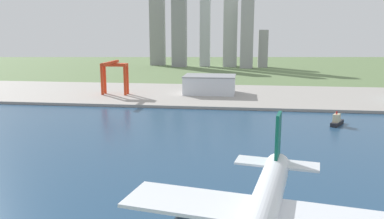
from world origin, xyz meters
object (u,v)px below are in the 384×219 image
object	(u,v)px
warehouse_main	(210,84)
port_crane_red	(114,70)
tugboat_small	(337,121)
airplane_landing	(261,216)

from	to	relation	value
warehouse_main	port_crane_red	bearing A→B (deg)	-167.08
tugboat_small	warehouse_main	xyz separation A→B (m)	(-100.02, 117.19, 8.64)
tugboat_small	warehouse_main	size ratio (longest dim) A/B	0.35
tugboat_small	port_crane_red	size ratio (longest dim) A/B	0.41
port_crane_red	warehouse_main	size ratio (longest dim) A/B	0.85
airplane_landing	port_crane_red	distance (m)	355.82
tugboat_small	port_crane_red	xyz separation A→B (m)	(-193.62, 95.73, 24.23)
port_crane_red	warehouse_main	distance (m)	97.29
airplane_landing	warehouse_main	xyz separation A→B (m)	(-37.17, 352.00, -31.33)
airplane_landing	port_crane_red	bearing A→B (deg)	111.59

